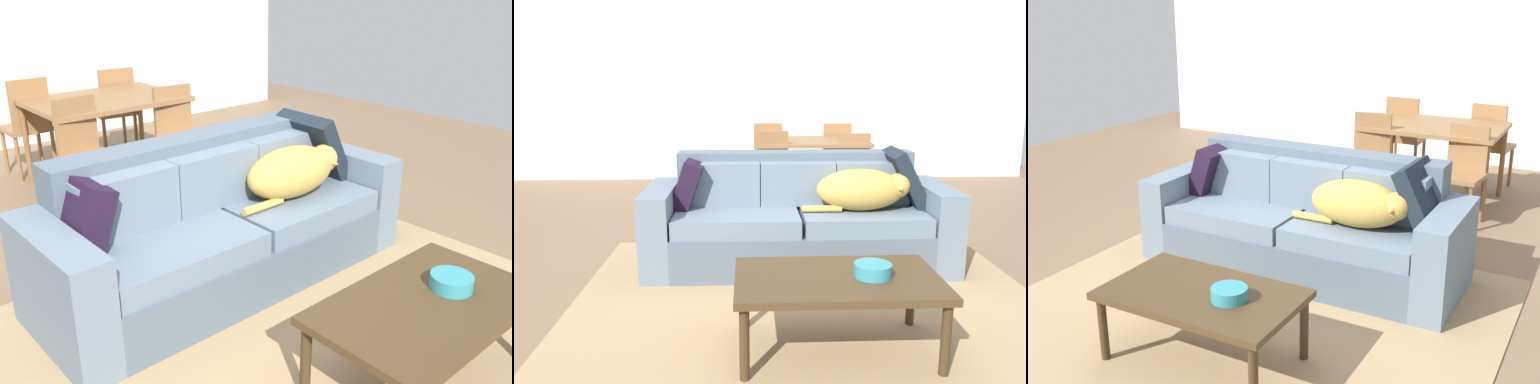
{
  "view_description": "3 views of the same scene",
  "coord_description": "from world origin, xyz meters",
  "views": [
    {
      "loc": [
        -1.84,
        -2.37,
        1.82
      ],
      "look_at": [
        0.36,
        0.1,
        0.53
      ],
      "focal_mm": 39.76,
      "sensor_mm": 36.0,
      "label": 1
    },
    {
      "loc": [
        -0.26,
        -3.76,
        1.43
      ],
      "look_at": [
        -0.1,
        0.02,
        0.62
      ],
      "focal_mm": 35.68,
      "sensor_mm": 36.0,
      "label": 2
    },
    {
      "loc": [
        2.08,
        -3.72,
        1.98
      ],
      "look_at": [
        -0.07,
        0.2,
        0.57
      ],
      "focal_mm": 43.44,
      "sensor_mm": 36.0,
      "label": 3
    }
  ],
  "objects": [
    {
      "name": "couch",
      "position": [
        0.13,
        0.16,
        0.35
      ],
      "size": [
        2.36,
        0.86,
        0.88
      ],
      "rotation": [
        0.0,
        0.0,
        0.0
      ],
      "color": "#505F6C",
      "rests_on": "ground"
    },
    {
      "name": "dog_on_left_cushion",
      "position": [
        0.61,
        0.03,
        0.63
      ],
      "size": [
        0.83,
        0.35,
        0.32
      ],
      "rotation": [
        0.0,
        0.0,
        0.0
      ],
      "color": "gold",
      "rests_on": "couch"
    },
    {
      "name": "throw_pillow_by_left_arm",
      "position": [
        -0.74,
        0.22,
        0.65
      ],
      "size": [
        0.27,
        0.39,
        0.41
      ],
      "primitive_type": "cube",
      "rotation": [
        0.0,
        0.34,
        -0.03
      ],
      "color": "black",
      "rests_on": "couch"
    },
    {
      "name": "bowl_on_coffee_table",
      "position": [
        0.39,
        -1.25,
        0.47
      ],
      "size": [
        0.2,
        0.2,
        0.07
      ],
      "primitive_type": "cylinder",
      "color": "teal",
      "rests_on": "coffee_table"
    },
    {
      "name": "coffee_table",
      "position": [
        0.2,
        -1.24,
        0.39
      ],
      "size": [
        1.09,
        0.65,
        0.43
      ],
      "color": "#47331D",
      "rests_on": "ground"
    },
    {
      "name": "dining_table",
      "position": [
        0.49,
        2.3,
        0.7
      ],
      "size": [
        1.29,
        0.97,
        0.77
      ],
      "color": "olive",
      "rests_on": "ground"
    },
    {
      "name": "dining_chair_near_right",
      "position": [
        0.91,
        1.75,
        0.5
      ],
      "size": [
        0.44,
        0.44,
        0.89
      ],
      "rotation": [
        0.0,
        0.0,
        -0.1
      ],
      "color": "olive",
      "rests_on": "ground"
    },
    {
      "name": "back_partition",
      "position": [
        0.0,
        4.0,
        1.35
      ],
      "size": [
        8.0,
        0.12,
        2.7
      ],
      "primitive_type": "cube",
      "color": "silver",
      "rests_on": "ground"
    },
    {
      "name": "throw_pillow_by_right_arm",
      "position": [
        0.99,
        0.22,
        0.69
      ],
      "size": [
        0.33,
        0.48,
        0.47
      ],
      "primitive_type": "cube",
      "rotation": [
        0.0,
        -0.48,
        -0.02
      ],
      "color": "black",
      "rests_on": "couch"
    },
    {
      "name": "area_rug",
      "position": [
        0.13,
        -0.62,
        0.01
      ],
      "size": [
        3.13,
        2.69,
        0.01
      ],
      "primitive_type": "cube",
      "rotation": [
        0.0,
        0.0,
        0.0
      ],
      "color": "tan",
      "rests_on": "ground"
    },
    {
      "name": "dining_chair_far_right",
      "position": [
        0.91,
        2.93,
        0.51
      ],
      "size": [
        0.45,
        0.45,
        0.92
      ],
      "rotation": [
        0.0,
        0.0,
        3.0
      ],
      "color": "olive",
      "rests_on": "ground"
    },
    {
      "name": "ground_plane",
      "position": [
        0.0,
        0.0,
        0.0
      ],
      "size": [
        10.0,
        10.0,
        0.0
      ],
      "primitive_type": "plane",
      "color": "brown"
    },
    {
      "name": "dining_chair_near_left",
      "position": [
        0.02,
        1.75,
        0.51
      ],
      "size": [
        0.44,
        0.44,
        0.91
      ],
      "rotation": [
        0.0,
        0.0,
        0.11
      ],
      "color": "olive",
      "rests_on": "ground"
    },
    {
      "name": "dining_chair_far_left",
      "position": [
        -0.01,
        2.88,
        0.52
      ],
      "size": [
        0.4,
        0.4,
        0.93
      ],
      "rotation": [
        0.0,
        0.0,
        3.15
      ],
      "color": "olive",
      "rests_on": "ground"
    }
  ]
}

